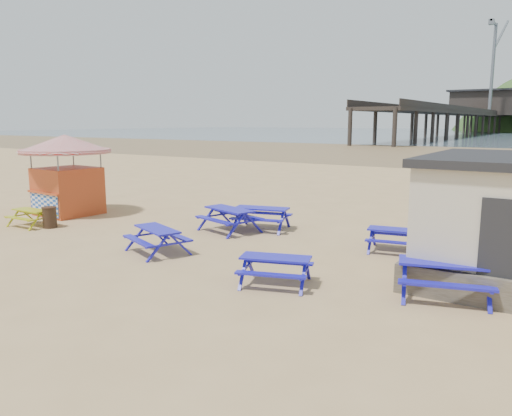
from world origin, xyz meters
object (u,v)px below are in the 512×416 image
Objects in this scene: picnic_table_yellow at (31,218)px; litter_bin at (50,217)px; picnic_table_blue_a at (262,218)px; ice_cream_kiosk at (66,164)px; picnic_table_blue_b at (229,220)px.

litter_bin is at bearing 11.06° from picnic_table_yellow.
picnic_table_blue_a is 8.89m from picnic_table_yellow.
picnic_table_blue_a reaches higher than litter_bin.
litter_bin is (-6.92, -4.09, -0.01)m from picnic_table_blue_a.
picnic_table_blue_a is 2.92× the size of litter_bin.
ice_cream_kiosk is at bearing 128.96° from litter_bin.
picnic_table_blue_a is 8.04m from litter_bin.
picnic_table_blue_a is at bearing 30.60° from litter_bin.
picnic_table_blue_a reaches higher than picnic_table_yellow.
picnic_table_blue_b reaches higher than picnic_table_blue_a.
ice_cream_kiosk reaches higher than picnic_table_blue_b.
ice_cream_kiosk reaches higher than picnic_table_yellow.
picnic_table_blue_b is 7.75m from picnic_table_yellow.
picnic_table_blue_b is at bearing 11.11° from ice_cream_kiosk.
litter_bin is (1.77, -2.19, -1.76)m from ice_cream_kiosk.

